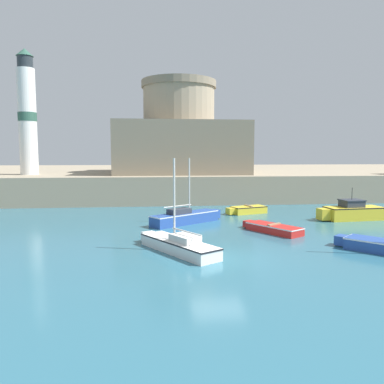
# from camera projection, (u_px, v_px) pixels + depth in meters

# --- Properties ---
(ground_plane) EXTENTS (200.00, 200.00, 0.00)m
(ground_plane) POSITION_uv_depth(u_px,v_px,m) (218.00, 259.00, 17.71)
(ground_plane) COLOR #2D667A
(quay_seawall) EXTENTS (120.00, 40.00, 2.77)m
(quay_seawall) POSITION_uv_depth(u_px,v_px,m) (174.00, 178.00, 55.27)
(quay_seawall) COLOR gray
(quay_seawall) RESTS_ON ground
(sailboat_white_0) EXTENTS (3.92, 5.41, 4.73)m
(sailboat_white_0) POSITION_uv_depth(u_px,v_px,m) (178.00, 244.00, 18.87)
(sailboat_white_0) COLOR white
(sailboat_white_0) RESTS_ON ground
(dinghy_red_2) EXTENTS (3.10, 4.12, 0.57)m
(dinghy_red_2) POSITION_uv_depth(u_px,v_px,m) (272.00, 228.00, 23.64)
(dinghy_red_2) COLOR red
(dinghy_red_2) RESTS_ON ground
(sailboat_blue_3) EXTENTS (5.43, 4.29, 4.64)m
(sailboat_blue_3) POSITION_uv_depth(u_px,v_px,m) (186.00, 217.00, 26.66)
(sailboat_blue_3) COLOR #284C9E
(sailboat_blue_3) RESTS_ON ground
(motorboat_yellow_5) EXTENTS (5.09, 2.05, 2.43)m
(motorboat_yellow_5) POSITION_uv_depth(u_px,v_px,m) (352.00, 212.00, 28.17)
(motorboat_yellow_5) COLOR yellow
(motorboat_yellow_5) RESTS_ON ground
(dinghy_yellow_7) EXTENTS (3.62, 2.17, 0.68)m
(dinghy_yellow_7) POSITION_uv_depth(u_px,v_px,m) (247.00, 210.00, 31.13)
(dinghy_yellow_7) COLOR yellow
(dinghy_yellow_7) RESTS_ON ground
(fortress) EXTENTS (14.25, 14.25, 10.54)m
(fortress) POSITION_uv_depth(u_px,v_px,m) (179.00, 140.00, 43.97)
(fortress) COLOR gray
(fortress) RESTS_ON quay_seawall
(lighthouse) EXTENTS (1.86, 1.86, 12.91)m
(lighthouse) POSITION_uv_depth(u_px,v_px,m) (27.00, 114.00, 38.75)
(lighthouse) COLOR silver
(lighthouse) RESTS_ON quay_seawall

